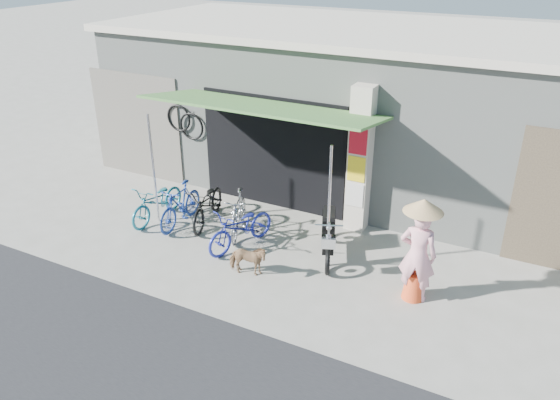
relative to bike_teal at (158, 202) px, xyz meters
The scene contains 13 objects.
ground 3.17m from the bike_teal, 14.89° to the right, with size 80.00×80.00×0.00m, color #9C978D.
bicycle_shop 5.43m from the bike_teal, 54.76° to the left, with size 12.30×5.30×3.66m.
shop_pillar 4.35m from the bike_teal, 22.90° to the left, with size 0.42×0.44×3.00m.
awning 3.10m from the bike_teal, 21.07° to the left, with size 4.60×1.88×2.72m.
neighbour_left 2.80m from the bike_teal, 137.81° to the left, with size 2.60×0.06×2.60m, color #6B665B.
bike_teal is the anchor object (origin of this frame).
bike_blue 0.57m from the bike_teal, ahead, with size 0.43×1.52×0.91m, color #223F9D.
bike_black 1.10m from the bike_teal, 19.41° to the left, with size 0.58×1.66×0.87m, color black.
bike_silver 1.87m from the bike_teal, ahead, with size 0.42×1.50×0.90m, color #9FA1A4.
bike_navy 2.19m from the bike_teal, ahead, with size 0.56×1.62×0.85m, color #212A98.
street_dog 2.96m from the bike_teal, 19.33° to the right, with size 0.33×0.72×0.61m, color tan.
moped 3.80m from the bike_teal, ahead, with size 0.83×1.66×0.99m.
nun 5.64m from the bike_teal, ahead, with size 0.64×0.64×1.84m.
Camera 1 is at (4.07, -7.26, 5.46)m, focal length 35.00 mm.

